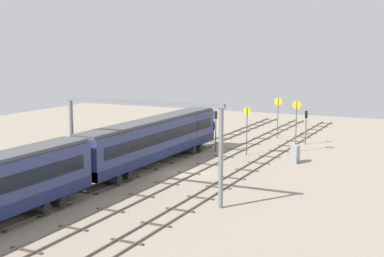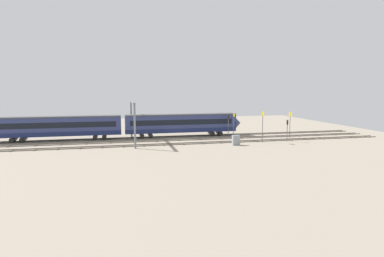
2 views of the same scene
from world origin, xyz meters
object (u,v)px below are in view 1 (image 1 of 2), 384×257
Objects in this scene: speed_sign_far_trackside at (247,125)px; signal_light_trackside_approach at (216,125)px; speed_sign_near_foreground at (296,119)px; speed_sign_mid_trackside at (278,111)px; train at (84,163)px; signal_light_trackside_departure at (306,122)px; overhead_gantry at (141,126)px; relay_cabinet at (295,154)px.

speed_sign_far_trackside reaches higher than signal_light_trackside_approach.
speed_sign_near_foreground is 9.80m from speed_sign_mid_trackside.
signal_light_trackside_departure is at bearing -19.65° from train.
speed_sign_near_foreground is 1.10× the size of speed_sign_mid_trackside.
train is 32.82m from signal_light_trackside_departure.
speed_sign_near_foreground is at bearing -65.01° from signal_light_trackside_approach.
train is at bearing 160.35° from signal_light_trackside_departure.
signal_light_trackside_approach is (-12.53, 3.74, -0.54)m from speed_sign_mid_trackside.
signal_light_trackside_departure is (29.70, -6.22, -3.06)m from overhead_gantry.
train reaches higher than signal_light_trackside_departure.
signal_light_trackside_approach is at bearing 78.64° from relay_cabinet.
relay_cabinet is (-1.76, -6.10, -2.53)m from speed_sign_far_trackside.
overhead_gantry is 25.27m from speed_sign_near_foreground.
speed_sign_near_foreground is 3.24× the size of relay_cabinet.
speed_sign_near_foreground is (24.38, -6.35, -1.93)m from overhead_gantry.
speed_sign_mid_trackside reaches higher than signal_light_trackside_approach.
overhead_gantry reaches higher than speed_sign_near_foreground.
overhead_gantry reaches higher than speed_sign_far_trackside.
overhead_gantry is (1.20, -4.81, 3.21)m from train.
train reaches higher than signal_light_trackside_approach.
speed_sign_near_foreground is at bearing -47.18° from speed_sign_far_trackside.
train is 3.45× the size of overhead_gantry.
train is 9.19× the size of speed_sign_far_trackside.
speed_sign_mid_trackside is at bearing 23.46° from relay_cabinet.
signal_light_trackside_departure is (30.91, -11.04, 0.16)m from train.
signal_light_trackside_approach is at bearing 163.38° from speed_sign_mid_trackside.
speed_sign_near_foreground reaches higher than signal_light_trackside_approach.
signal_light_trackside_departure is (-3.23, -4.65, -0.87)m from speed_sign_mid_trackside.
speed_sign_far_trackside reaches higher than relay_cabinet.
signal_light_trackside_approach is at bearing 114.99° from speed_sign_near_foreground.
signal_light_trackside_approach is 10.48m from relay_cabinet.
speed_sign_near_foreground is 6.24m from speed_sign_far_trackside.
overhead_gantry is 7.83× the size of relay_cabinet.
speed_sign_far_trackside is at bearing -93.80° from signal_light_trackside_approach.
overhead_gantry reaches higher than train.
signal_light_trackside_departure reaches higher than relay_cabinet.
relay_cabinet is (-5.99, -1.53, -3.00)m from speed_sign_near_foreground.
speed_sign_far_trackside is at bearing -179.06° from speed_sign_mid_trackside.
signal_light_trackside_departure is at bearing -11.83° from overhead_gantry.
train is 27.02× the size of relay_cabinet.
signal_light_trackside_approach is (20.41, 2.16, -2.73)m from overhead_gantry.
speed_sign_mid_trackside is (34.14, -6.39, 1.02)m from train.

